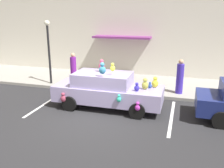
# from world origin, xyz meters

# --- Properties ---
(ground_plane) EXTENTS (60.00, 60.00, 0.00)m
(ground_plane) POSITION_xyz_m (0.00, 0.00, 0.00)
(ground_plane) COLOR #262628
(sidewalk) EXTENTS (24.00, 4.00, 0.15)m
(sidewalk) POSITION_xyz_m (0.00, 5.00, 0.07)
(sidewalk) COLOR gray
(sidewalk) RESTS_ON ground
(storefront_building) EXTENTS (24.00, 1.25, 6.40)m
(storefront_building) POSITION_xyz_m (-0.01, 7.14, 3.19)
(storefront_building) COLOR beige
(storefront_building) RESTS_ON ground
(parking_stripe_front) EXTENTS (0.12, 3.60, 0.01)m
(parking_stripe_front) POSITION_xyz_m (2.85, 1.00, 0.00)
(parking_stripe_front) COLOR silver
(parking_stripe_front) RESTS_ON ground
(parking_stripe_rear) EXTENTS (0.12, 3.60, 0.01)m
(parking_stripe_rear) POSITION_xyz_m (-2.81, 1.00, 0.00)
(parking_stripe_rear) COLOR silver
(parking_stripe_rear) RESTS_ON ground
(plush_covered_car) EXTENTS (4.68, 1.96, 2.13)m
(plush_covered_car) POSITION_xyz_m (0.04, 1.26, 0.80)
(plush_covered_car) COLOR #9B91C2
(plush_covered_car) RESTS_ON ground
(teddy_bear_on_sidewalk) EXTENTS (0.39, 0.33, 0.75)m
(teddy_bear_on_sidewalk) POSITION_xyz_m (-2.54, 3.87, 0.50)
(teddy_bear_on_sidewalk) COLOR brown
(teddy_bear_on_sidewalk) RESTS_ON sidewalk
(street_lamp_post) EXTENTS (0.28, 0.28, 3.48)m
(street_lamp_post) POSITION_xyz_m (-4.01, 3.50, 2.31)
(street_lamp_post) COLOR black
(street_lamp_post) RESTS_ON sidewalk
(pedestrian_near_shopfront) EXTENTS (0.35, 0.35, 1.71)m
(pedestrian_near_shopfront) POSITION_xyz_m (3.03, 3.73, 0.95)
(pedestrian_near_shopfront) COLOR #3929AB
(pedestrian_near_shopfront) RESTS_ON sidewalk
(pedestrian_walking_past) EXTENTS (0.32, 0.32, 1.81)m
(pedestrian_walking_past) POSITION_xyz_m (-2.54, 3.41, 1.00)
(pedestrian_walking_past) COLOR purple
(pedestrian_walking_past) RESTS_ON sidewalk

